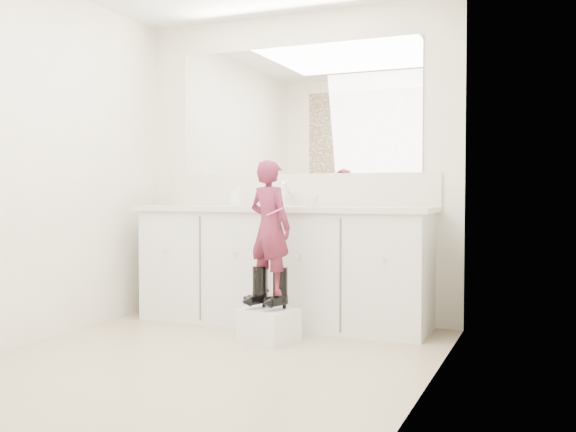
% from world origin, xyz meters
% --- Properties ---
extents(floor, '(3.00, 3.00, 0.00)m').
position_xyz_m(floor, '(0.00, 0.00, 0.00)').
color(floor, '#8F7F5E').
rests_on(floor, ground).
extents(wall_back, '(2.60, 0.00, 2.60)m').
position_xyz_m(wall_back, '(0.00, 1.50, 1.20)').
color(wall_back, beige).
rests_on(wall_back, floor).
extents(wall_left, '(0.00, 3.00, 3.00)m').
position_xyz_m(wall_left, '(-1.30, 0.00, 1.20)').
color(wall_left, beige).
rests_on(wall_left, floor).
extents(wall_right, '(0.00, 3.00, 3.00)m').
position_xyz_m(wall_right, '(1.30, 0.00, 1.20)').
color(wall_right, beige).
rests_on(wall_right, floor).
extents(vanity_cabinet, '(2.20, 0.55, 0.85)m').
position_xyz_m(vanity_cabinet, '(0.00, 1.23, 0.42)').
color(vanity_cabinet, silver).
rests_on(vanity_cabinet, floor).
extents(countertop, '(2.28, 0.58, 0.04)m').
position_xyz_m(countertop, '(0.00, 1.21, 0.87)').
color(countertop, beige).
rests_on(countertop, vanity_cabinet).
extents(backsplash, '(2.28, 0.03, 0.25)m').
position_xyz_m(backsplash, '(0.00, 1.49, 1.02)').
color(backsplash, beige).
rests_on(backsplash, countertop).
extents(mirror, '(2.00, 0.02, 1.00)m').
position_xyz_m(mirror, '(0.00, 1.49, 1.64)').
color(mirror, white).
rests_on(mirror, wall_back).
extents(faucet, '(0.08, 0.08, 0.10)m').
position_xyz_m(faucet, '(0.00, 1.38, 0.94)').
color(faucet, silver).
rests_on(faucet, countertop).
extents(cup, '(0.11, 0.11, 0.08)m').
position_xyz_m(cup, '(0.25, 1.20, 0.93)').
color(cup, beige).
rests_on(cup, countertop).
extents(soap_bottle, '(0.09, 0.09, 0.18)m').
position_xyz_m(soap_bottle, '(-0.39, 1.25, 0.98)').
color(soap_bottle, white).
rests_on(soap_bottle, countertop).
extents(step_stool, '(0.41, 0.37, 0.22)m').
position_xyz_m(step_stool, '(0.14, 0.66, 0.11)').
color(step_stool, silver).
rests_on(step_stool, floor).
extents(boot_left, '(0.15, 0.21, 0.28)m').
position_xyz_m(boot_left, '(0.07, 0.68, 0.36)').
color(boot_left, black).
rests_on(boot_left, step_stool).
extents(boot_right, '(0.15, 0.21, 0.28)m').
position_xyz_m(boot_right, '(0.22, 0.68, 0.36)').
color(boot_right, black).
rests_on(boot_right, step_stool).
extents(toddler, '(0.37, 0.30, 0.89)m').
position_xyz_m(toddler, '(0.14, 0.68, 0.76)').
color(toddler, '#962E50').
rests_on(toddler, step_stool).
extents(toothbrush, '(0.13, 0.05, 0.06)m').
position_xyz_m(toothbrush, '(0.21, 0.60, 0.87)').
color(toothbrush, '#DB5598').
rests_on(toothbrush, toddler).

